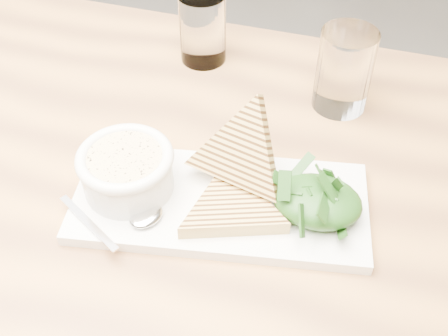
% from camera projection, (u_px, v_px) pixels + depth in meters
% --- Properties ---
extents(table_top, '(1.24, 0.85, 0.04)m').
position_uv_depth(table_top, '(200.00, 198.00, 0.74)').
color(table_top, '#A7713A').
rests_on(table_top, ground).
extents(table_leg_bl, '(0.06, 0.06, 0.69)m').
position_uv_depth(table_leg_bl, '(24.00, 152.00, 1.34)').
color(table_leg_bl, '#A7713A').
rests_on(table_leg_bl, ground).
extents(platter, '(0.38, 0.21, 0.02)m').
position_uv_depth(platter, '(220.00, 203.00, 0.70)').
color(platter, white).
rests_on(platter, table_top).
extents(soup_bowl, '(0.11, 0.11, 0.04)m').
position_uv_depth(soup_bowl, '(128.00, 175.00, 0.69)').
color(soup_bowl, white).
rests_on(soup_bowl, platter).
extents(soup, '(0.09, 0.09, 0.01)m').
position_uv_depth(soup, '(125.00, 159.00, 0.67)').
color(soup, '#E0BF85').
rests_on(soup, soup_bowl).
extents(bowl_rim, '(0.12, 0.12, 0.01)m').
position_uv_depth(bowl_rim, '(125.00, 158.00, 0.67)').
color(bowl_rim, white).
rests_on(bowl_rim, soup_bowl).
extents(sandwich_flat, '(0.19, 0.19, 0.02)m').
position_uv_depth(sandwich_flat, '(232.00, 207.00, 0.67)').
color(sandwich_flat, tan).
rests_on(sandwich_flat, platter).
extents(sandwich_lean, '(0.19, 0.19, 0.17)m').
position_uv_depth(sandwich_lean, '(241.00, 153.00, 0.68)').
color(sandwich_lean, tan).
rests_on(sandwich_lean, sandwich_flat).
extents(salad_base, '(0.11, 0.08, 0.04)m').
position_uv_depth(salad_base, '(318.00, 201.00, 0.66)').
color(salad_base, black).
rests_on(salad_base, platter).
extents(arugula_pile, '(0.11, 0.10, 0.05)m').
position_uv_depth(arugula_pile, '(318.00, 198.00, 0.66)').
color(arugula_pile, '#29531B').
rests_on(arugula_pile, platter).
extents(spoon_bowl, '(0.05, 0.05, 0.01)m').
position_uv_depth(spoon_bowl, '(146.00, 216.00, 0.67)').
color(spoon_bowl, silver).
rests_on(spoon_bowl, platter).
extents(spoon_handle, '(0.10, 0.07, 0.00)m').
position_uv_depth(spoon_handle, '(88.00, 223.00, 0.66)').
color(spoon_handle, silver).
rests_on(spoon_handle, platter).
extents(glass_near, '(0.07, 0.07, 0.11)m').
position_uv_depth(glass_near, '(203.00, 28.00, 0.89)').
color(glass_near, white).
rests_on(glass_near, table_top).
extents(glass_far, '(0.08, 0.08, 0.12)m').
position_uv_depth(glass_far, '(344.00, 70.00, 0.81)').
color(glass_far, white).
rests_on(glass_far, table_top).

